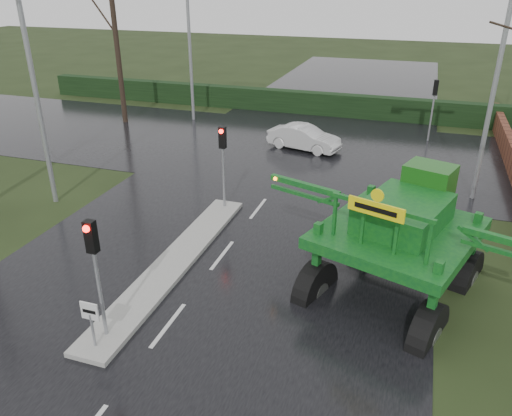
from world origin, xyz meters
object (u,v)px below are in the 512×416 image
(traffic_signal_far, at_px, (434,97))
(street_light_left_near, at_px, (36,58))
(keep_left_sign, at_px, (91,317))
(traffic_signal_near, at_px, (94,255))
(traffic_signal_mid, at_px, (223,150))
(white_sedan, at_px, (304,149))
(street_light_right, at_px, (492,56))
(street_light_left_far, at_px, (193,25))
(crop_sprayer, at_px, (323,221))

(traffic_signal_far, distance_m, street_light_left_near, 20.58)
(keep_left_sign, height_order, street_light_left_near, street_light_left_near)
(traffic_signal_near, bearing_deg, street_light_left_near, 134.53)
(traffic_signal_near, height_order, traffic_signal_mid, same)
(traffic_signal_near, height_order, white_sedan, traffic_signal_near)
(keep_left_sign, relative_size, white_sedan, 0.34)
(traffic_signal_far, xyz_separation_m, street_light_right, (1.69, -8.01, 3.40))
(traffic_signal_far, xyz_separation_m, street_light_left_far, (-14.69, -0.01, 3.40))
(keep_left_sign, xyz_separation_m, street_light_left_far, (-6.89, 21.50, 4.93))
(traffic_signal_near, height_order, crop_sprayer, crop_sprayer)
(white_sedan, bearing_deg, street_light_right, -103.25)
(traffic_signal_far, xyz_separation_m, street_light_left_near, (-14.69, -14.01, 3.40))
(street_light_left_near, xyz_separation_m, street_light_left_far, (0.00, 14.00, 0.00))
(street_light_left_far, xyz_separation_m, white_sedan, (8.17, -3.83, -5.99))
(crop_sprayer, bearing_deg, white_sedan, 124.20)
(traffic_signal_mid, distance_m, traffic_signal_far, 14.75)
(street_light_left_far, bearing_deg, keep_left_sign, -72.22)
(traffic_signal_near, bearing_deg, keep_left_sign, -90.00)
(keep_left_sign, relative_size, crop_sprayer, 0.16)
(traffic_signal_near, height_order, street_light_left_near, street_light_left_near)
(traffic_signal_near, xyz_separation_m, street_light_right, (9.49, 13.01, 3.40))
(street_light_left_near, relative_size, white_sedan, 2.48)
(keep_left_sign, distance_m, traffic_signal_near, 1.61)
(keep_left_sign, distance_m, street_light_left_near, 11.32)
(traffic_signal_near, relative_size, white_sedan, 0.88)
(traffic_signal_near, xyz_separation_m, street_light_left_near, (-6.89, 7.01, 3.40))
(street_light_right, relative_size, street_light_left_far, 1.00)
(traffic_signal_mid, distance_m, street_light_left_near, 7.83)
(street_light_left_near, height_order, crop_sprayer, street_light_left_near)
(street_light_right, relative_size, white_sedan, 2.48)
(keep_left_sign, xyz_separation_m, street_light_left_near, (-6.89, 7.50, 4.93))
(crop_sprayer, bearing_deg, traffic_signal_near, -120.75)
(street_light_right, bearing_deg, traffic_signal_far, 101.95)
(keep_left_sign, xyz_separation_m, street_light_right, (9.49, 13.50, 4.93))
(traffic_signal_far, bearing_deg, street_light_right, 101.95)
(traffic_signal_near, height_order, street_light_left_far, street_light_left_far)
(keep_left_sign, bearing_deg, traffic_signal_far, 70.07)
(traffic_signal_mid, xyz_separation_m, street_light_left_far, (-6.89, 12.51, 3.40))
(traffic_signal_far, bearing_deg, traffic_signal_mid, 58.07)
(keep_left_sign, xyz_separation_m, traffic_signal_far, (7.80, 21.51, 1.53))
(traffic_signal_mid, bearing_deg, street_light_left_near, -167.79)
(street_light_right, bearing_deg, street_light_left_near, -159.89)
(traffic_signal_near, height_order, traffic_signal_far, same)
(street_light_right, distance_m, white_sedan, 10.99)
(traffic_signal_near, distance_m, traffic_signal_far, 22.42)
(street_light_right, bearing_deg, keep_left_sign, -125.12)
(street_light_left_near, height_order, street_light_left_far, same)
(traffic_signal_near, relative_size, street_light_right, 0.35)
(traffic_signal_mid, relative_size, street_light_left_far, 0.35)
(crop_sprayer, bearing_deg, traffic_signal_mid, 157.08)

